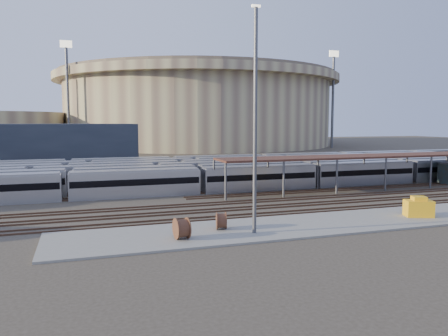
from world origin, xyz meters
TOP-DOWN VIEW (x-y plane):
  - ground at (0.00, 0.00)m, footprint 420.00×420.00m
  - apron at (-5.00, -15.00)m, footprint 50.00×9.00m
  - subway_trains at (-0.54, 18.50)m, footprint 130.77×23.90m
  - inspection_shed at (22.00, 4.00)m, footprint 60.30×6.00m
  - empty_tracks at (0.00, -5.00)m, footprint 170.00×9.62m
  - stadium at (25.00, 140.00)m, footprint 124.00×124.00m
  - service_building at (-35.00, 55.00)m, footprint 42.00×20.00m
  - floodlight_0 at (-30.00, 110.00)m, footprint 4.00×1.00m
  - floodlight_2 at (70.00, 100.00)m, footprint 4.00×1.00m
  - floodlight_3 at (-10.00, 160.00)m, footprint 4.00×1.00m
  - cable_reel_west at (-18.05, -16.59)m, footprint 1.24×1.99m
  - cable_reel_east at (-13.65, -14.35)m, footprint 1.28×1.83m
  - yard_light_pole at (-11.13, -16.60)m, footprint 0.81×0.36m
  - yellow_equipment at (8.62, -15.66)m, footprint 3.27×2.66m

SIDE VIEW (x-z plane):
  - ground at x=0.00m, z-range 0.00..0.00m
  - empty_tracks at x=0.00m, z-range 0.00..0.18m
  - apron at x=-5.00m, z-range 0.00..0.20m
  - cable_reel_east at x=-13.65m, z-range 0.20..1.86m
  - yellow_equipment at x=8.62m, z-range 0.20..1.97m
  - cable_reel_west at x=-18.05m, z-range 0.20..2.10m
  - subway_trains at x=-0.54m, z-range 0.00..3.60m
  - inspection_shed at x=22.00m, z-range 2.33..7.63m
  - service_building at x=-35.00m, z-range 0.00..10.00m
  - yard_light_pole at x=-11.13m, z-range 0.28..20.90m
  - stadium at x=25.00m, z-range 0.22..32.72m
  - floodlight_0 at x=-30.00m, z-range 1.45..39.85m
  - floodlight_2 at x=70.00m, z-range 1.45..39.85m
  - floodlight_3 at x=-10.00m, z-range 1.45..39.85m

